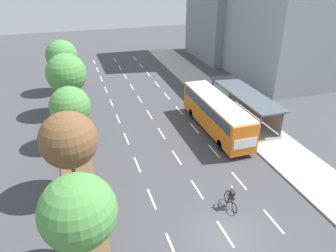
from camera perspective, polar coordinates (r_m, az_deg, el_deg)
The scene contains 15 objects.
ground_plane at distance 21.30m, azimuth 10.41°, elevation -18.70°, with size 140.00×140.00×0.00m, color #424247.
median_strip at distance 36.02m, azimuth -16.75°, elevation 1.24°, with size 2.60×52.00×0.12m, color brown.
sidewalk_right at distance 39.89m, azimuth 9.16°, elevation 4.68°, with size 4.50×52.00×0.15m, color #ADAAA3.
lane_divider_left at distance 35.06m, azimuth -8.83°, elevation 1.30°, with size 0.14×48.21×0.01m.
lane_divider_center at distance 35.67m, azimuth -3.30°, elevation 2.07°, with size 0.14×48.21×0.01m.
lane_divider_right at distance 36.60m, azimuth 2.01°, elevation 2.78°, with size 0.14×48.21×0.01m.
bus_shelter at distance 35.06m, azimuth 13.61°, elevation 4.18°, with size 2.90×11.11×2.86m.
bus at distance 31.63m, azimuth 8.54°, elevation 2.48°, with size 2.54×11.29×3.37m.
cyclist at distance 22.82m, azimuth 11.11°, elevation -12.38°, with size 0.46×1.82×1.71m.
median_tree_nearest at distance 16.94m, azimuth -15.65°, elevation -14.43°, with size 3.91×3.91×6.02m.
median_tree_second at distance 22.72m, azimuth -17.20°, elevation -2.39°, with size 3.98×3.98×6.27m.
median_tree_third at distance 29.38m, azimuth -16.95°, elevation 3.33°, with size 3.56×3.56×5.50m.
median_tree_fourth at distance 35.81m, azimuth -17.56°, elevation 8.84°, with size 4.21×4.21×6.59m.
median_tree_fifth at distance 42.63m, azimuth -18.29°, elevation 11.71°, with size 3.87×3.87×6.53m.
building_near_right at distance 47.97m, azimuth 18.83°, elevation 16.41°, with size 9.44×15.39×14.52m, color #8E939E.
Camera 1 is at (-7.91, -12.70, 15.16)m, focal length 34.44 mm.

